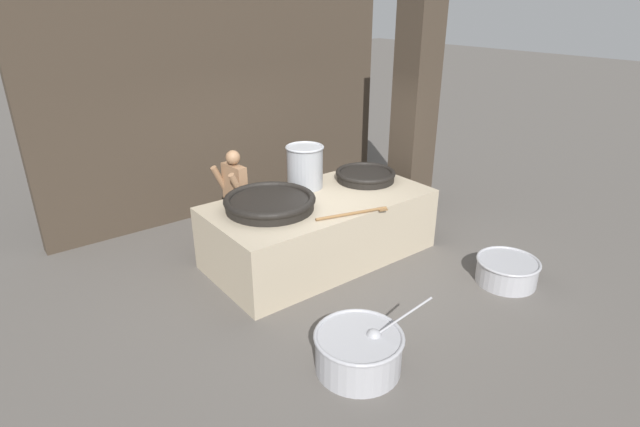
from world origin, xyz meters
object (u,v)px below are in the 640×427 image
prep_bowl_vegetables (359,350)px  stock_pot (305,166)px  giant_wok_far (365,175)px  cook (235,196)px  prep_bowl_meat (507,270)px  giant_wok_near (270,202)px

prep_bowl_vegetables → stock_pot: bearing=64.4°
giant_wok_far → cook: 2.03m
giant_wok_far → prep_bowl_meat: 2.50m
stock_pot → prep_bowl_meat: size_ratio=0.76×
giant_wok_far → prep_bowl_meat: (0.52, -2.30, -0.83)m
giant_wok_near → cook: cook is taller
prep_bowl_meat → stock_pot: bearing=118.6°
giant_wok_far → stock_pot: (-0.92, 0.34, 0.24)m
giant_wok_far → prep_bowl_vegetables: (-2.21, -2.36, -0.78)m
giant_wok_near → prep_bowl_meat: 3.33m
stock_pot → cook: (-0.90, 0.55, -0.43)m
prep_bowl_vegetables → prep_bowl_meat: 2.73m
stock_pot → cook: stock_pot is taller
giant_wok_far → cook: bearing=153.7°
stock_pot → prep_bowl_vegetables: bearing=-115.6°
giant_wok_near → giant_wok_far: size_ratio=1.33×
cook → giant_wok_near: bearing=85.0°
giant_wok_far → prep_bowl_vegetables: size_ratio=0.83×
cook → prep_bowl_meat: size_ratio=1.83×
cook → prep_bowl_vegetables: bearing=76.9°
stock_pot → prep_bowl_meat: bearing=-61.4°
giant_wok_near → stock_pot: 0.99m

